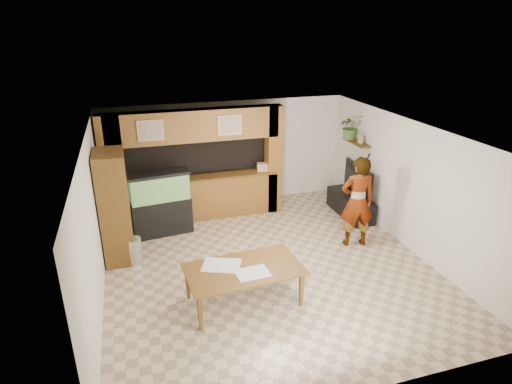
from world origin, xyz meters
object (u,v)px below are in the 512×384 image
object	(u,v)px
person	(357,202)
dining_table	(245,287)
television	(353,181)
pantry_cabinet	(115,207)
aquarium	(161,204)

from	to	relation	value
person	dining_table	distance (m)	3.10
television	person	world-z (taller)	person
pantry_cabinet	television	bearing A→B (deg)	5.24
aquarium	television	size ratio (longest dim) A/B	1.08
pantry_cabinet	aquarium	world-z (taller)	pantry_cabinet
aquarium	television	xyz separation A→B (m)	(4.45, -0.33, 0.18)
aquarium	dining_table	bearing A→B (deg)	-77.09
person	dining_table	world-z (taller)	person
dining_table	person	bearing A→B (deg)	21.43
pantry_cabinet	person	distance (m)	4.78
aquarium	person	bearing A→B (deg)	-30.46
pantry_cabinet	aquarium	xyz separation A→B (m)	(0.90, 0.83, -0.39)
person	dining_table	size ratio (longest dim) A/B	1.02
aquarium	person	distance (m)	4.17
television	aquarium	bearing A→B (deg)	88.92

